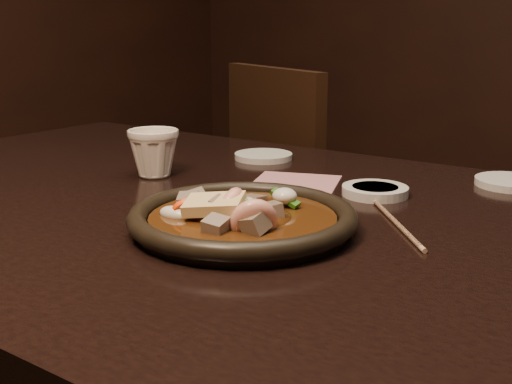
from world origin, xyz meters
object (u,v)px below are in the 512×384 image
Objects in this scene: plate at (243,219)px; tea_cup at (154,151)px; chair at (311,223)px; table at (244,257)px.

plate is 3.34× the size of tea_cup.
plate is at bearing 139.22° from chair.
table is 0.28m from tea_cup.
tea_cup is at bearing 153.20° from plate.
chair is at bearing 112.63° from table.
chair reaches higher than table.
chair is at bearing 114.23° from plate.
tea_cup is at bearing 164.59° from table.
table is 0.78m from chair.
table is 18.13× the size of tea_cup.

